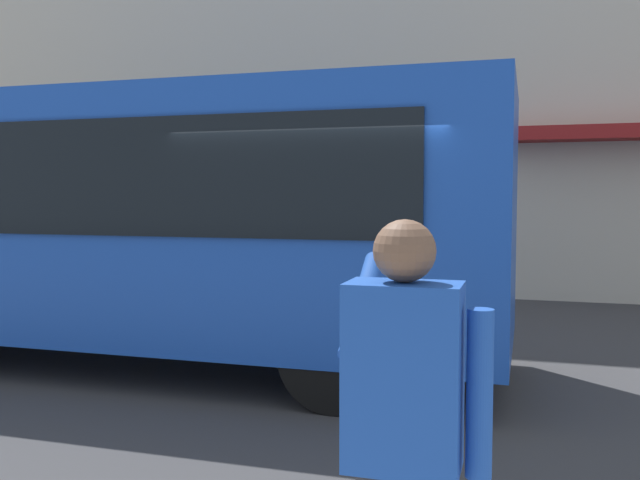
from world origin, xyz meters
The scene contains 3 objects.
ground_plane centered at (0.00, 0.00, 0.00)m, with size 60.00×60.00×0.00m, color #38383A.
red_bus centered at (2.77, -0.14, 1.68)m, with size 9.05×2.54×3.08m.
pedestrian_photographer centered at (-1.47, 4.40, 1.14)m, with size 0.53×0.52×1.70m.
Camera 1 is at (-1.87, 6.76, 1.93)m, focal length 38.59 mm.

